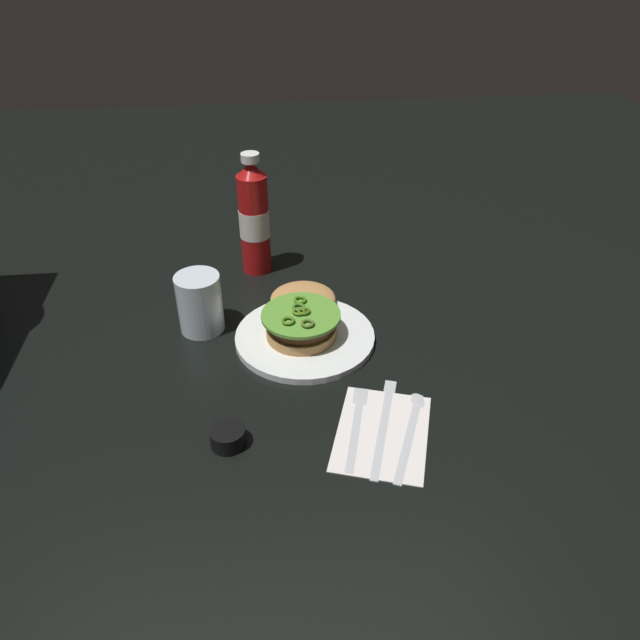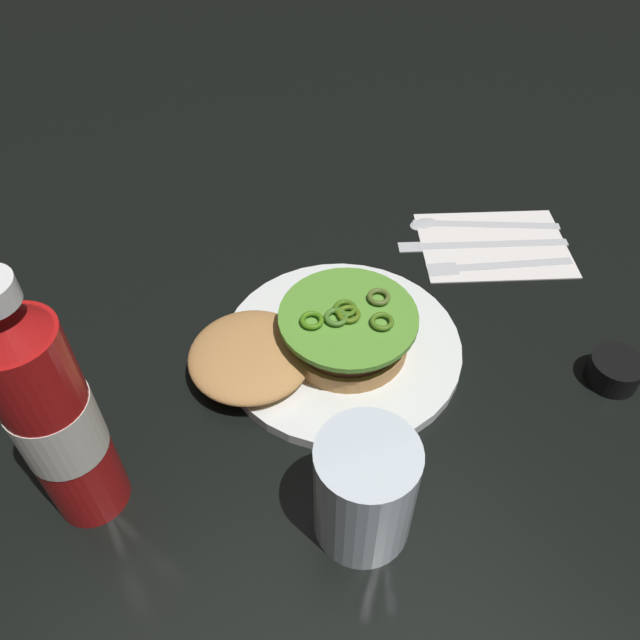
{
  "view_description": "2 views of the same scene",
  "coord_description": "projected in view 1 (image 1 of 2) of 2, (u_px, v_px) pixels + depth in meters",
  "views": [
    {
      "loc": [
        -0.86,
        -0.05,
        0.64
      ],
      "look_at": [
        -0.02,
        -0.14,
        0.05
      ],
      "focal_mm": 33.96,
      "sensor_mm": 36.0,
      "label": 1
    },
    {
      "loc": [
        0.16,
        0.27,
        0.49
      ],
      "look_at": [
        0.01,
        -0.11,
        0.05
      ],
      "focal_mm": 34.94,
      "sensor_mm": 36.0,
      "label": 2
    }
  ],
  "objects": [
    {
      "name": "ground_plane",
      "position": [
        239.0,
        340.0,
        1.06
      ],
      "size": [
        3.0,
        3.0,
        0.0
      ],
      "primitive_type": "plane",
      "color": "black"
    },
    {
      "name": "dinner_plate",
      "position": [
        305.0,
        337.0,
        1.06
      ],
      "size": [
        0.24,
        0.24,
        0.01
      ],
      "primitive_type": "cylinder",
      "color": "white",
      "rests_on": "ground_plane"
    },
    {
      "name": "butter_knife",
      "position": [
        385.0,
        418.0,
        0.89
      ],
      "size": [
        0.2,
        0.08,
        0.0
      ],
      "color": "silver",
      "rests_on": "napkin"
    },
    {
      "name": "napkin",
      "position": [
        382.0,
        432.0,
        0.87
      ],
      "size": [
        0.21,
        0.18,
        0.0
      ],
      "primitive_type": "cube",
      "rotation": [
        0.0,
        0.0,
        -0.31
      ],
      "color": "white",
      "rests_on": "ground_plane"
    },
    {
      "name": "fork_utensil",
      "position": [
        357.0,
        418.0,
        0.89
      ],
      "size": [
        0.17,
        0.06,
        0.0
      ],
      "color": "silver",
      "rests_on": "napkin"
    },
    {
      "name": "ketchup_bottle",
      "position": [
        254.0,
        219.0,
        1.2
      ],
      "size": [
        0.06,
        0.06,
        0.25
      ],
      "color": "#B41414",
      "rests_on": "ground_plane"
    },
    {
      "name": "water_glass",
      "position": [
        200.0,
        303.0,
        1.06
      ],
      "size": [
        0.08,
        0.08,
        0.11
      ],
      "primitive_type": "cylinder",
      "color": "silver",
      "rests_on": "ground_plane"
    },
    {
      "name": "burger_sandwich",
      "position": [
        302.0,
        314.0,
        1.07
      ],
      "size": [
        0.23,
        0.14,
        0.05
      ],
      "color": "#BA8249",
      "rests_on": "dinner_plate"
    },
    {
      "name": "condiment_cup",
      "position": [
        228.0,
        437.0,
        0.85
      ],
      "size": [
        0.05,
        0.05,
        0.03
      ],
      "primitive_type": "cylinder",
      "color": "black",
      "rests_on": "ground_plane"
    },
    {
      "name": "spoon_utensil",
      "position": [
        413.0,
        421.0,
        0.89
      ],
      "size": [
        0.18,
        0.08,
        0.0
      ],
      "color": "silver",
      "rests_on": "napkin"
    }
  ]
}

